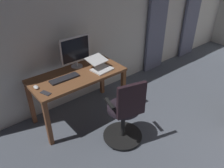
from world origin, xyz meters
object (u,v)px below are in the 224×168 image
Objects in this scene: desk at (78,80)px; computer_keyboard at (65,78)px; computer_mouse at (36,87)px; office_chair at (125,114)px; laptop at (100,66)px; computer_monitor at (75,51)px; cell_phone_by_monitor at (46,93)px; cell_phone_face_up at (98,60)px.

computer_keyboard is at bearing 4.34° from desk.
computer_mouse is (0.62, -0.01, 0.12)m from desk.
laptop is (-0.18, -0.80, 0.34)m from office_chair.
computer_monitor is at bearing -120.83° from desk.
desk is at bearing 178.23° from cell_phone_by_monitor.
computer_mouse is at bearing 36.64° from cell_phone_face_up.
laptop is (-0.23, 0.30, -0.21)m from computer_monitor.
computer_monitor is at bearing -164.84° from computer_mouse.
laptop is (-0.57, 0.07, 0.04)m from computer_keyboard.
desk is 0.63m from computer_mouse.
laptop is 0.31m from cell_phone_face_up.
cell_phone_face_up and cell_phone_by_monitor have the same top height.
computer_monitor is 0.43m from laptop.
cell_phone_face_up is (-0.38, 0.03, -0.26)m from computer_monitor.
desk is 2.85× the size of computer_monitor.
computer_keyboard is at bearing -174.74° from cell_phone_by_monitor.
cell_phone_by_monitor is (0.58, 0.18, 0.11)m from desk.
computer_keyboard reaches higher than cell_phone_face_up.
computer_keyboard is 0.40m from cell_phone_by_monitor.
desk is at bearing -175.66° from computer_keyboard.
cell_phone_face_up is at bearing -164.72° from computer_keyboard.
computer_keyboard is 2.97× the size of cell_phone_by_monitor.
computer_mouse is 0.69× the size of cell_phone_by_monitor.
cell_phone_face_up reaches higher than desk.
computer_keyboard is 0.74m from cell_phone_face_up.
desk is at bearing 179.16° from computer_mouse.
office_chair is 7.07× the size of cell_phone_by_monitor.
desk is at bearing 59.17° from computer_monitor.
computer_keyboard is at bearing 129.04° from office_chair.
laptop is at bearing 172.89° from computer_keyboard.
office_chair is 1.23m from computer_monitor.
cell_phone_by_monitor is (0.75, -0.71, 0.29)m from office_chair.
computer_monitor reaches higher than computer_keyboard.
office_chair reaches higher than computer_mouse.
office_chair reaches higher than computer_keyboard.
cell_phone_by_monitor is at bearing -0.75° from laptop.
desk is 0.61m from cell_phone_by_monitor.
laptop reaches higher than cell_phone_by_monitor.
laptop reaches higher than cell_phone_face_up.
desk is 3.27× the size of computer_keyboard.
computer_mouse reaches higher than cell_phone_face_up.
cell_phone_by_monitor is at bearing 103.76° from computer_mouse.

